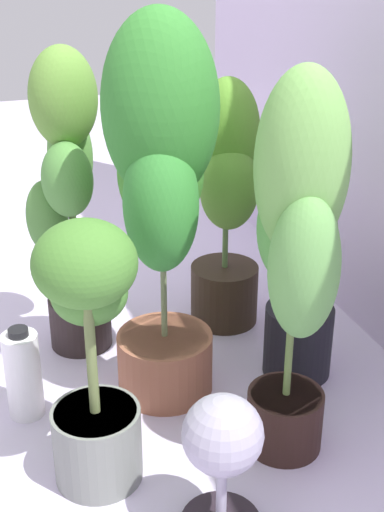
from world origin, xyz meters
TOP-DOWN VIEW (x-y plane):
  - ground_plane at (0.00, 0.00)m, footprint 8.00×8.00m
  - potted_plant_back_left at (-0.30, 0.43)m, footprint 0.34×0.26m
  - potted_plant_back_center at (0.06, 0.53)m, footprint 0.33×0.21m
  - potted_plant_front_right at (0.31, -0.13)m, footprint 0.36×0.32m
  - potted_plant_center at (0.02, 0.13)m, footprint 0.45×0.37m
  - potted_plant_front_left at (-0.30, -0.07)m, footprint 0.32×0.28m
  - potted_plant_back_right at (0.36, 0.35)m, footprint 0.36×0.29m
  - floor_fan at (0.58, 0.10)m, footprint 0.20×0.20m
  - nutrient_bottle at (0.02, -0.27)m, footprint 0.10×0.10m

SIDE VIEW (x-z plane):
  - ground_plane at x=0.00m, z-range 0.00..0.00m
  - nutrient_bottle at x=0.02m, z-range -0.01..0.26m
  - floor_fan at x=0.58m, z-range 0.05..0.40m
  - potted_plant_front_right at x=0.31m, z-range 0.03..0.71m
  - potted_plant_back_center at x=0.06m, z-range 0.02..0.81m
  - potted_plant_back_left at x=-0.30m, z-range 0.04..0.87m
  - potted_plant_front_left at x=-0.30m, z-range 0.07..1.01m
  - potted_plant_back_right at x=0.36m, z-range 0.09..1.07m
  - potted_plant_center at x=0.02m, z-range 0.10..1.17m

